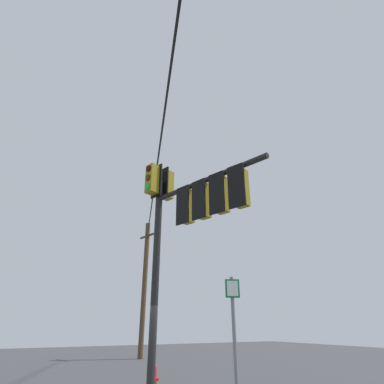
# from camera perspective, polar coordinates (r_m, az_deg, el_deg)

# --- Properties ---
(signal_mast_assembly) EXTENTS (3.81, 1.69, 6.56)m
(signal_mast_assembly) POSITION_cam_1_polar(r_m,az_deg,el_deg) (8.17, -1.66, -4.31)
(signal_mast_assembly) COLOR black
(signal_mast_assembly) RESTS_ON ground
(utility_pole_wooden) EXTENTS (1.87, 0.55, 9.39)m
(utility_pole_wooden) POSITION_cam_1_polar(r_m,az_deg,el_deg) (23.42, -8.83, -16.61)
(utility_pole_wooden) COLOR #4C3823
(utility_pole_wooden) RESTS_ON ground
(route_sign_primary) EXTENTS (0.14, 0.26, 2.90)m
(route_sign_primary) POSITION_cam_1_polar(r_m,az_deg,el_deg) (6.21, 7.99, -26.56)
(route_sign_primary) COLOR slate
(route_sign_primary) RESTS_ON ground
(fire_hydrant) EXTENTS (0.27, 0.29, 0.81)m
(fire_hydrant) POSITION_cam_1_polar(r_m,az_deg,el_deg) (12.28, -7.19, -31.06)
(fire_hydrant) COLOR red
(fire_hydrant) RESTS_ON ground
(overhead_wire_span) EXTENTS (30.82, 10.32, 1.28)m
(overhead_wire_span) POSITION_cam_1_polar(r_m,az_deg,el_deg) (9.25, -4.77, 17.09)
(overhead_wire_span) COLOR black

